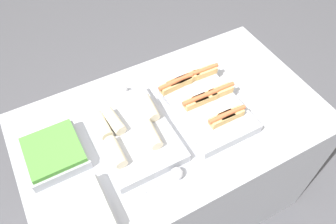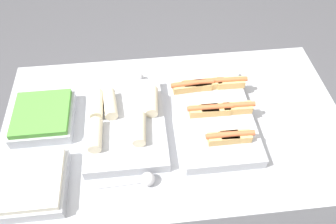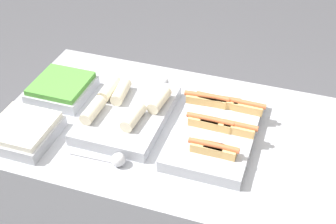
# 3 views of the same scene
# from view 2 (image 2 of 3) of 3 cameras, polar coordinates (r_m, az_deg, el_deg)

# --- Properties ---
(ground_plane) EXTENTS (12.00, 12.00, 0.00)m
(ground_plane) POSITION_cam_2_polar(r_m,az_deg,el_deg) (2.20, 0.77, -16.54)
(ground_plane) COLOR #4C4C51
(counter) EXTENTS (1.48, 0.87, 0.90)m
(counter) POSITION_cam_2_polar(r_m,az_deg,el_deg) (1.79, 0.93, -10.85)
(counter) COLOR #A8AAB2
(counter) RESTS_ON ground_plane
(tray_hotdogs) EXTENTS (0.35, 0.52, 0.10)m
(tray_hotdogs) POSITION_cam_2_polar(r_m,az_deg,el_deg) (1.42, 8.04, -0.23)
(tray_hotdogs) COLOR #A8AAB2
(tray_hotdogs) RESTS_ON counter
(tray_wraps) EXTENTS (0.33, 0.47, 0.10)m
(tray_wraps) POSITION_cam_2_polar(r_m,az_deg,el_deg) (1.39, -7.63, -1.72)
(tray_wraps) COLOR #A8AAB2
(tray_wraps) RESTS_ON counter
(tray_side_front) EXTENTS (0.25, 0.26, 0.07)m
(tray_side_front) POSITION_cam_2_polar(r_m,az_deg,el_deg) (1.32, -22.67, -11.48)
(tray_side_front) COLOR #A8AAB2
(tray_side_front) RESTS_ON counter
(tray_side_back) EXTENTS (0.25, 0.26, 0.07)m
(tray_side_back) POSITION_cam_2_polar(r_m,az_deg,el_deg) (1.49, -20.91, -0.79)
(tray_side_back) COLOR #A8AAB2
(tray_side_back) RESTS_ON counter
(serving_spoon_near) EXTENTS (0.23, 0.05, 0.05)m
(serving_spoon_near) POSITION_cam_2_polar(r_m,az_deg,el_deg) (1.24, -4.09, -11.68)
(serving_spoon_near) COLOR silver
(serving_spoon_near) RESTS_ON counter
(serving_spoon_far) EXTENTS (0.21, 0.05, 0.05)m
(serving_spoon_far) POSITION_cam_2_polar(r_m,az_deg,el_deg) (1.57, -5.59, 5.86)
(serving_spoon_far) COLOR silver
(serving_spoon_far) RESTS_ON counter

